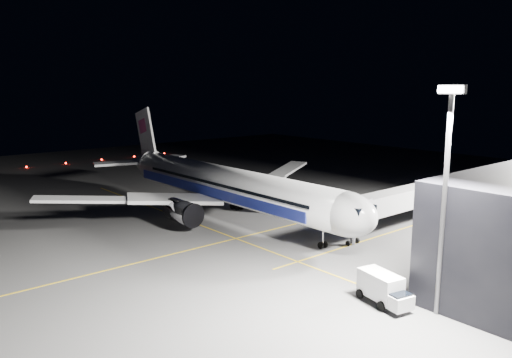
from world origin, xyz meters
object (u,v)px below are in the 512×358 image
at_px(floodlight_mast_south, 446,182).
at_px(safety_cone_c, 218,202).
at_px(airliner, 223,184).
at_px(jet_bridge, 414,196).
at_px(service_truck, 384,288).
at_px(safety_cone_b, 271,211).
at_px(baggage_tug, 274,183).
at_px(safety_cone_a, 297,208).

bearing_deg(floodlight_mast_south, safety_cone_c, 168.22).
distance_m(airliner, jet_bridge, 29.31).
relative_size(service_truck, safety_cone_b, 9.16).
bearing_deg(safety_cone_b, baggage_tug, 136.39).
bearing_deg(safety_cone_c, service_truck, -15.36).
bearing_deg(safety_cone_a, airliner, -113.73).
xyz_separation_m(airliner, jet_bridge, (23.08, 18.06, -0.58)).
distance_m(airliner, floodlight_mast_south, 42.13).
bearing_deg(safety_cone_c, safety_cone_b, 15.02).
xyz_separation_m(service_truck, safety_cone_a, (-31.52, 19.71, -1.28)).
distance_m(service_truck, baggage_tug, 57.07).
xyz_separation_m(jet_bridge, service_truck, (13.60, -26.03, -3.01)).
height_order(jet_bridge, safety_cone_c, jet_bridge).
height_order(jet_bridge, safety_cone_b, jet_bridge).
height_order(airliner, service_truck, airliner).
relative_size(floodlight_mast_south, baggage_tug, 6.91).
bearing_deg(safety_cone_b, floodlight_mast_south, -19.20).
relative_size(baggage_tug, safety_cone_a, 5.11).
xyz_separation_m(floodlight_mast_south, safety_cone_c, (-48.00, 10.01, -12.03)).
xyz_separation_m(airliner, safety_cone_a, (5.16, 11.73, -4.87)).
relative_size(safety_cone_a, safety_cone_b, 0.88).
distance_m(jet_bridge, safety_cone_a, 19.48).
bearing_deg(safety_cone_c, safety_cone_a, 32.61).
bearing_deg(floodlight_mast_south, service_truck, -155.94).
xyz_separation_m(airliner, baggage_tug, (-11.88, 21.99, -4.31)).
relative_size(jet_bridge, safety_cone_a, 58.65).
distance_m(jet_bridge, floodlight_mast_south, 31.05).
height_order(floodlight_mast_south, safety_cone_c, floodlight_mast_south).
distance_m(jet_bridge, safety_cone_c, 33.40).
bearing_deg(baggage_tug, safety_cone_b, -59.15).
distance_m(safety_cone_a, safety_cone_c, 14.34).
bearing_deg(baggage_tug, jet_bridge, -21.97).
bearing_deg(jet_bridge, service_truck, -62.41).
height_order(baggage_tug, safety_cone_b, baggage_tug).
relative_size(jet_bridge, safety_cone_c, 50.80).
bearing_deg(safety_cone_c, floodlight_mast_south, -11.78).
distance_m(floodlight_mast_south, baggage_tug, 61.00).
bearing_deg(jet_bridge, safety_cone_c, -154.90).
bearing_deg(jet_bridge, floodlight_mast_south, -53.21).
bearing_deg(airliner, service_truck, -12.27).
distance_m(airliner, baggage_tug, 25.37).
distance_m(baggage_tug, safety_cone_c, 18.67).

